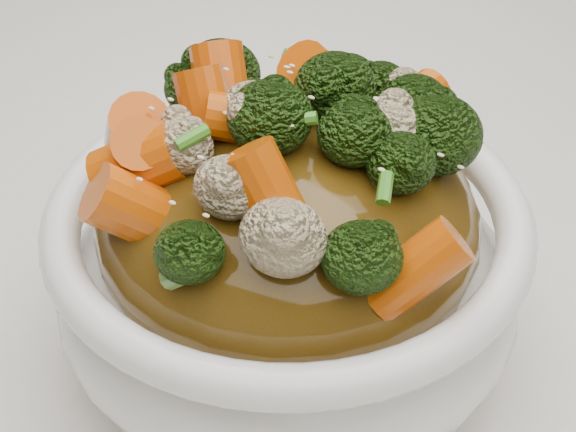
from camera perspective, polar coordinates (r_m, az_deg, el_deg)
The scene contains 8 objects.
tablecloth at distance 0.41m, azimuth 5.02°, elevation -9.46°, with size 1.20×0.80×0.04m, color white.
bowl at distance 0.37m, azimuth 0.00°, elevation -3.51°, with size 0.19×0.19×0.08m, color white, non-canonical shape.
sauce_base at distance 0.35m, azimuth 0.00°, elevation -0.34°, with size 0.15×0.15×0.08m, color #4D340D.
carrots at distance 0.32m, azimuth 0.00°, elevation 7.41°, with size 0.15×0.15×0.04m, color #D05206, non-canonical shape.
broccoli at distance 0.32m, azimuth 0.00°, elevation 7.27°, with size 0.15×0.15×0.04m, color black, non-canonical shape.
cauliflower at distance 0.32m, azimuth 0.00°, elevation 7.00°, with size 0.15×0.15×0.03m, color #CBB78B, non-canonical shape.
scallions at distance 0.32m, azimuth 0.00°, elevation 7.54°, with size 0.11×0.11×0.02m, color #3B8A20, non-canonical shape.
sesame_seeds at distance 0.32m, azimuth 0.00°, elevation 7.54°, with size 0.14×0.14×0.01m, color beige, non-canonical shape.
Camera 1 is at (0.13, -0.25, 1.03)m, focal length 55.00 mm.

